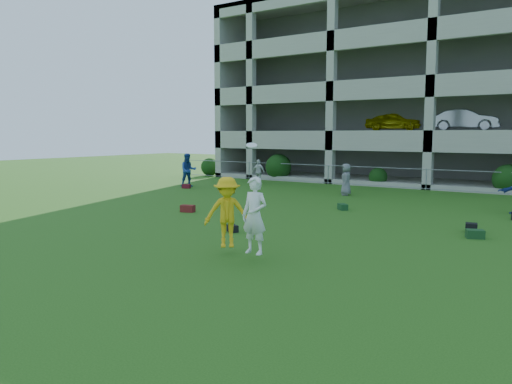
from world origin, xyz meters
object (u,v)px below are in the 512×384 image
Objects in this scene: frisbee_contest at (235,213)px; bystander_a at (188,170)px; crate_d at (471,228)px; bystander_c at (346,179)px; bystander_b at (258,172)px; parking_garage at (465,91)px.

bystander_a is at bearing 135.80° from frisbee_contest.
bystander_a is 0.72× the size of frisbee_contest.
bystander_a is 5.59× the size of crate_d.
frisbee_contest reaches higher than bystander_c.
bystander_a is 1.21× the size of bystander_c.
bystander_b reaches higher than crate_d.
parking_garage reaches higher than bystander_c.
frisbee_contest is (12.35, -12.01, 0.15)m from bystander_a.
crate_d is 0.01× the size of parking_garage.
bystander_b is 0.96× the size of bystander_c.
parking_garage is (9.45, 11.35, 5.24)m from bystander_b.
bystander_b is at bearing 1.58° from bystander_a.
frisbee_contest is (9.73, -15.50, 0.36)m from bystander_b.
bystander_a is at bearing 162.45° from crate_d.
frisbee_contest is 27.30m from parking_garage.
bystander_b is at bearing 122.10° from frisbee_contest.
parking_garage reaches higher than bystander_b.
bystander_c is 9.92m from crate_d.
bystander_a is at bearing -126.36° from bystander_b.
parking_garage is at bearing 102.85° from crate_d.
crate_d is (14.04, -8.76, -0.62)m from bystander_b.
parking_garage is (12.07, 14.84, 5.04)m from bystander_a.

